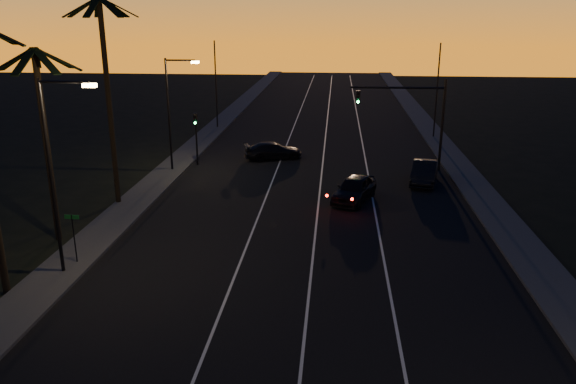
# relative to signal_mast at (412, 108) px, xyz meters

# --- Properties ---
(road) EXTENTS (20.00, 170.00, 0.01)m
(road) POSITION_rel_signal_mast_xyz_m (-7.14, -9.99, -4.78)
(road) COLOR black
(road) RESTS_ON ground
(sidewalk_left) EXTENTS (2.40, 170.00, 0.16)m
(sidewalk_left) POSITION_rel_signal_mast_xyz_m (-18.34, -9.99, -4.70)
(sidewalk_left) COLOR #363533
(sidewalk_left) RESTS_ON ground
(sidewalk_right) EXTENTS (2.40, 170.00, 0.16)m
(sidewalk_right) POSITION_rel_signal_mast_xyz_m (4.06, -9.99, -4.70)
(sidewalk_right) COLOR #363533
(sidewalk_right) RESTS_ON ground
(lane_stripe_left) EXTENTS (0.12, 160.00, 0.01)m
(lane_stripe_left) POSITION_rel_signal_mast_xyz_m (-10.14, -9.99, -4.76)
(lane_stripe_left) COLOR silver
(lane_stripe_left) RESTS_ON road
(lane_stripe_mid) EXTENTS (0.12, 160.00, 0.01)m
(lane_stripe_mid) POSITION_rel_signal_mast_xyz_m (-6.64, -9.99, -4.76)
(lane_stripe_mid) COLOR silver
(lane_stripe_mid) RESTS_ON road
(lane_stripe_right) EXTENTS (0.12, 160.00, 0.01)m
(lane_stripe_right) POSITION_rel_signal_mast_xyz_m (-3.14, -9.99, -4.76)
(lane_stripe_right) COLOR silver
(lane_stripe_right) RESTS_ON road
(palm_mid) EXTENTS (4.25, 4.16, 10.03)m
(palm_mid) POSITION_rel_signal_mast_xyz_m (-20.34, -15.99, 1.47)
(palm_mid) COLOR black
(palm_mid) RESTS_ON ground
(palm_far) EXTENTS (4.25, 4.16, 12.53)m
(palm_far) POSITION_rel_signal_mast_xyz_m (-19.34, -9.99, 2.83)
(palm_far) COLOR black
(palm_far) RESTS_ON ground
(streetlight_left_near) EXTENTS (2.55, 0.26, 9.00)m
(streetlight_left_near) POSITION_rel_signal_mast_xyz_m (-17.84, -19.99, 0.54)
(streetlight_left_near) COLOR black
(streetlight_left_near) RESTS_ON ground
(streetlight_left_far) EXTENTS (2.55, 0.26, 8.50)m
(streetlight_left_far) POSITION_rel_signal_mast_xyz_m (-17.82, -1.99, 0.28)
(streetlight_left_far) COLOR black
(streetlight_left_far) RESTS_ON ground
(street_sign) EXTENTS (0.70, 0.06, 2.60)m
(street_sign) POSITION_rel_signal_mast_xyz_m (-17.94, -18.99, -3.13)
(street_sign) COLOR black
(street_sign) RESTS_ON ground
(signal_mast) EXTENTS (7.10, 0.41, 7.00)m
(signal_mast) POSITION_rel_signal_mast_xyz_m (0.00, 0.00, 0.00)
(signal_mast) COLOR black
(signal_mast) RESTS_ON ground
(signal_post) EXTENTS (0.28, 0.37, 4.20)m
(signal_post) POSITION_rel_signal_mast_xyz_m (-16.64, -0.01, -1.89)
(signal_post) COLOR black
(signal_post) RESTS_ON ground
(far_pole_left) EXTENTS (0.14, 0.14, 9.00)m
(far_pole_left) POSITION_rel_signal_mast_xyz_m (-18.14, 15.01, -0.28)
(far_pole_left) COLOR black
(far_pole_left) RESTS_ON ground
(far_pole_right) EXTENTS (0.14, 0.14, 9.00)m
(far_pole_right) POSITION_rel_signal_mast_xyz_m (3.86, 12.01, -0.28)
(far_pole_right) COLOR black
(far_pole_right) RESTS_ON ground
(lead_car) EXTENTS (3.53, 5.55, 1.61)m
(lead_car) POSITION_rel_signal_mast_xyz_m (-4.37, -8.09, -3.97)
(lead_car) COLOR black
(lead_car) RESTS_ON road
(right_car) EXTENTS (2.64, 4.95, 1.55)m
(right_car) POSITION_rel_signal_mast_xyz_m (0.72, -3.58, -4.00)
(right_car) COLOR black
(right_car) RESTS_ON road
(cross_car) EXTENTS (5.18, 3.47, 1.39)m
(cross_car) POSITION_rel_signal_mast_xyz_m (-10.79, 2.38, -4.07)
(cross_car) COLOR black
(cross_car) RESTS_ON road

